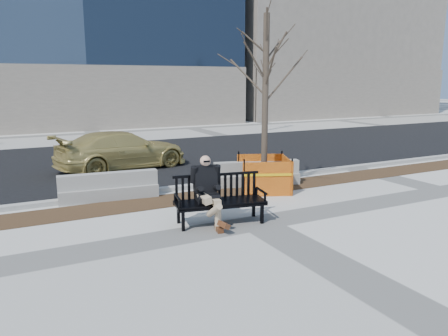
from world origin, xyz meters
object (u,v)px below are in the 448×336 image
Objects in this scene: bench at (220,223)px; sedan at (123,169)px; jersey_barrier_left at (110,199)px; seated_man at (207,224)px; jersey_barrier_right at (256,185)px; tree_fence at (264,190)px.

bench is 0.44× the size of sedan.
bench reaches higher than jersey_barrier_left.
jersey_barrier_right is at bearing 52.85° from seated_man.
seated_man is (-0.27, 0.11, 0.00)m from bench.
sedan is 1.80× the size of jersey_barrier_right.
bench reaches higher than jersey_barrier_right.
tree_fence is 2.03× the size of jersey_barrier_left.
sedan is at bearing 119.95° from tree_fence.
seated_man is at bearing 169.86° from sedan.
sedan reaches higher than bench.
sedan is at bearing 76.50° from jersey_barrier_left.
seated_man is at bearing 169.25° from bench.
tree_fence is (2.40, 2.04, 0.00)m from bench.
tree_fence is at bearing -8.53° from jersey_barrier_left.
sedan is 5.17m from jersey_barrier_right.
jersey_barrier_right is (4.30, -0.40, 0.00)m from jersey_barrier_left.
seated_man is 6.81m from sedan.
jersey_barrier_left is 0.99× the size of jersey_barrier_right.
tree_fence is at bearing -161.38° from sedan.
bench is 3.54m from jersey_barrier_left.
sedan is at bearing 103.87° from bench.
bench is at bearing -54.86° from jersey_barrier_left.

